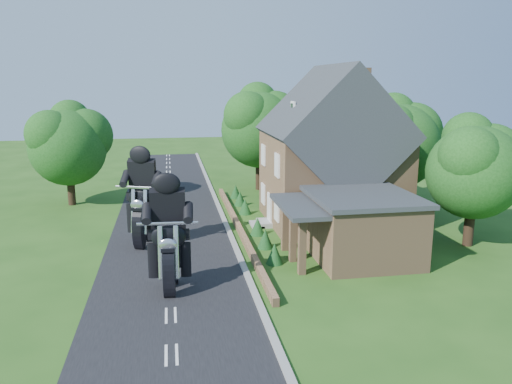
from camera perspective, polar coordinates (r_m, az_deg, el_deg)
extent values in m
plane|color=#224914|center=(26.31, -9.81, -8.01)|extent=(120.00, 120.00, 0.00)
cube|color=black|center=(26.30, -9.81, -7.99)|extent=(7.00, 80.00, 0.02)
cube|color=gray|center=(26.51, -1.84, -7.53)|extent=(0.30, 80.00, 0.12)
cube|color=#956F4C|center=(31.26, -1.96, -4.13)|extent=(0.30, 22.00, 0.40)
cube|color=#956F4C|center=(32.93, 8.51, 1.61)|extent=(8.00, 8.00, 6.00)
cube|color=#282C30|center=(32.51, 8.68, 6.81)|extent=(8.48, 8.64, 8.48)
cube|color=#956F4C|center=(33.05, 12.23, 12.33)|extent=(0.60, 0.90, 1.60)
cube|color=white|center=(31.67, 4.24, 9.50)|extent=(0.12, 0.80, 0.90)
cube|color=black|center=(31.66, 4.13, 9.50)|extent=(0.04, 0.55, 0.65)
cube|color=white|center=(32.33, 1.54, -2.00)|extent=(0.10, 1.10, 2.10)
cube|color=gray|center=(32.50, 0.94, -3.56)|extent=(0.80, 1.60, 0.30)
cube|color=gray|center=(32.43, 0.08, -3.73)|extent=(0.80, 1.60, 0.15)
cube|color=white|center=(30.11, 2.38, -2.01)|extent=(0.10, 1.10, 1.40)
cube|color=black|center=(30.10, 2.34, -2.01)|extent=(0.04, 0.92, 1.22)
cube|color=white|center=(34.30, 0.82, -0.21)|extent=(0.10, 1.10, 1.40)
cube|color=black|center=(34.29, 0.79, -0.21)|extent=(0.04, 0.92, 1.22)
cube|color=white|center=(29.55, 2.43, 3.06)|extent=(0.10, 1.10, 1.40)
cube|color=black|center=(29.54, 2.39, 3.06)|extent=(0.04, 0.92, 1.22)
cube|color=white|center=(33.81, 0.83, 4.26)|extent=(0.10, 1.10, 1.40)
cube|color=black|center=(33.81, 0.80, 4.26)|extent=(0.04, 0.92, 1.22)
cube|color=#956F4C|center=(26.88, 11.94, -4.06)|extent=(5.00, 5.60, 3.20)
cube|color=#282C30|center=(26.45, 12.11, -0.48)|extent=(5.30, 5.94, 0.24)
cube|color=#282C30|center=(25.56, 5.60, -1.57)|extent=(2.60, 5.32, 0.22)
cube|color=#956F4C|center=(24.17, 5.29, -6.22)|extent=(0.35, 0.35, 2.80)
cube|color=#956F4C|center=(25.82, 4.24, -4.96)|extent=(0.35, 0.35, 2.80)
cube|color=#956F4C|center=(27.50, 3.33, -3.86)|extent=(0.35, 0.35, 2.80)
cylinder|color=black|center=(30.84, 23.56, -3.10)|extent=(0.56, 0.56, 2.80)
sphere|color=#154313|center=(30.25, 24.02, 2.08)|extent=(5.20, 5.20, 5.20)
sphere|color=#154313|center=(31.22, 25.41, 3.69)|extent=(3.74, 3.74, 3.74)
sphere|color=#154313|center=(28.96, 23.55, 3.79)|extent=(3.22, 3.22, 3.22)
sphere|color=#154313|center=(30.93, 23.41, 5.75)|extent=(2.86, 2.86, 2.86)
cylinder|color=black|center=(37.74, 15.91, 0.33)|extent=(0.56, 0.56, 3.00)
sphere|color=#154313|center=(37.24, 16.20, 5.07)|extent=(6.00, 6.00, 6.00)
sphere|color=#154313|center=(38.28, 17.72, 6.52)|extent=(4.32, 4.32, 4.32)
sphere|color=#154313|center=(35.85, 15.43, 6.78)|extent=(3.72, 3.72, 3.72)
sphere|color=#154313|center=(38.17, 15.74, 8.44)|extent=(3.30, 3.30, 3.30)
cylinder|color=black|center=(43.57, 8.71, 2.64)|extent=(0.56, 0.56, 3.60)
sphere|color=#154313|center=(43.10, 8.88, 7.60)|extent=(7.20, 7.20, 7.20)
sphere|color=#154313|center=(44.25, 10.64, 9.06)|extent=(5.18, 5.18, 5.18)
sphere|color=#154313|center=(41.59, 7.76, 9.45)|extent=(4.46, 4.46, 4.46)
sphere|color=#154313|center=(44.37, 8.51, 11.01)|extent=(3.96, 3.96, 3.96)
cylinder|color=black|center=(43.04, 0.68, 2.53)|extent=(0.56, 0.56, 3.40)
sphere|color=#154313|center=(42.59, 0.69, 7.12)|extent=(6.40, 6.40, 6.40)
sphere|color=#154313|center=(43.42, 2.43, 8.49)|extent=(4.61, 4.61, 4.61)
sphere|color=#154313|center=(41.35, -0.60, 8.74)|extent=(3.97, 3.97, 3.97)
sphere|color=#154313|center=(43.71, 0.52, 10.20)|extent=(3.52, 3.52, 3.52)
cylinder|color=black|center=(40.09, -20.06, 0.59)|extent=(0.56, 0.56, 2.80)
sphere|color=#154313|center=(39.63, -20.37, 4.75)|extent=(5.60, 5.60, 5.60)
sphere|color=#154313|center=(39.88, -18.53, 6.15)|extent=(4.03, 4.03, 4.03)
sphere|color=#154313|center=(38.88, -22.14, 6.15)|extent=(3.47, 3.47, 3.47)
sphere|color=#154313|center=(40.52, -20.16, 7.72)|extent=(3.08, 3.08, 3.08)
cone|color=#123A16|center=(25.69, 2.14, -7.03)|extent=(0.90, 0.90, 1.10)
cone|color=#123A16|center=(28.01, 1.07, -5.35)|extent=(0.90, 0.90, 1.10)
cone|color=#123A16|center=(30.36, 0.17, -3.93)|extent=(0.90, 0.90, 1.10)
cone|color=#123A16|center=(35.12, -1.26, -1.67)|extent=(0.90, 0.90, 1.10)
cone|color=#123A16|center=(37.53, -1.83, -0.75)|extent=(0.90, 0.90, 1.10)
cone|color=#123A16|center=(39.94, -2.34, 0.06)|extent=(0.90, 0.90, 1.10)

